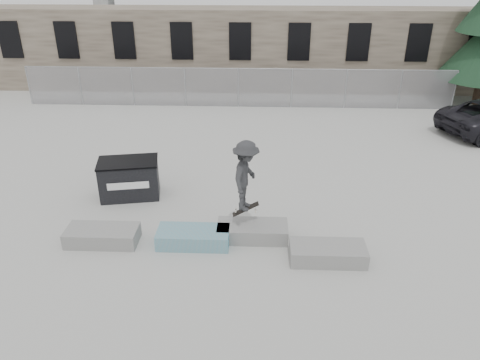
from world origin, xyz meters
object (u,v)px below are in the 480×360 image
dumpster (129,178)px  skateboarder (246,176)px  planter_center_left (193,237)px  planter_offset (328,252)px  planter_center_right (252,231)px  planter_far_left (102,235)px

dumpster → skateboarder: (3.91, -2.29, 1.28)m
planter_center_left → planter_offset: 3.71m
planter_center_right → planter_offset: 2.24m
planter_offset → dumpster: size_ratio=0.95×
planter_center_right → dumpster: size_ratio=0.95×
planter_offset → dumpster: bearing=151.1°
planter_far_left → planter_offset: size_ratio=1.00×
planter_center_right → planter_far_left: bearing=-174.6°
dumpster → planter_center_right: bearing=-40.8°
planter_center_left → planter_center_right: (1.64, 0.37, 0.00)m
planter_center_left → dumpster: dumpster is taller
planter_center_left → planter_center_right: bearing=12.8°
dumpster → planter_center_left: bearing=-58.8°
planter_center_left → planter_far_left: bearing=-179.4°
planter_center_right → planter_offset: size_ratio=1.00×
planter_offset → skateboarder: (-2.21, 1.08, 1.68)m
planter_center_left → planter_offset: bearing=-9.5°
planter_center_right → dumpster: bearing=149.8°
dumpster → skateboarder: 4.71m
planter_center_right → planter_offset: (2.01, -0.99, 0.00)m
planter_center_right → skateboarder: (-0.20, 0.10, 1.68)m
planter_center_left → planter_center_right: 1.69m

